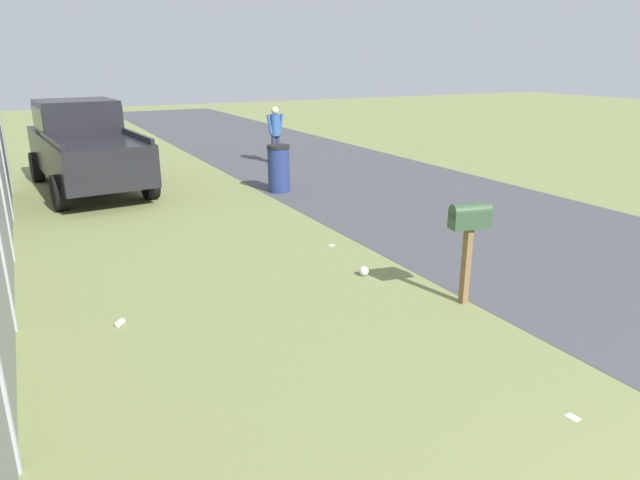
{
  "coord_description": "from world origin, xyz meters",
  "views": [
    {
      "loc": [
        0.23,
        3.73,
        3.03
      ],
      "look_at": [
        5.79,
        0.78,
        0.99
      ],
      "focal_mm": 31.38,
      "sensor_mm": 36.0,
      "label": 1
    }
  ],
  "objects_px": {
    "trash_bin": "(279,168)",
    "pedestrian": "(275,131)",
    "mailbox": "(470,224)",
    "pickup_truck": "(84,143)"
  },
  "relations": [
    {
      "from": "pickup_truck",
      "to": "mailbox",
      "type": "bearing_deg",
      "value": -164.8
    },
    {
      "from": "mailbox",
      "to": "pickup_truck",
      "type": "xyz_separation_m",
      "value": [
        9.51,
        3.48,
        0.03
      ]
    },
    {
      "from": "trash_bin",
      "to": "mailbox",
      "type": "bearing_deg",
      "value": 175.97
    },
    {
      "from": "pedestrian",
      "to": "pickup_truck",
      "type": "bearing_deg",
      "value": -88.46
    },
    {
      "from": "trash_bin",
      "to": "pedestrian",
      "type": "distance_m",
      "value": 3.83
    },
    {
      "from": "pickup_truck",
      "to": "pedestrian",
      "type": "bearing_deg",
      "value": -84.38
    },
    {
      "from": "mailbox",
      "to": "pedestrian",
      "type": "xyz_separation_m",
      "value": [
        10.52,
        -1.95,
        -0.09
      ]
    },
    {
      "from": "pickup_truck",
      "to": "trash_bin",
      "type": "height_order",
      "value": "pickup_truck"
    },
    {
      "from": "trash_bin",
      "to": "pedestrian",
      "type": "bearing_deg",
      "value": -22.54
    },
    {
      "from": "pickup_truck",
      "to": "pedestrian",
      "type": "relative_size",
      "value": 3.2
    }
  ]
}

